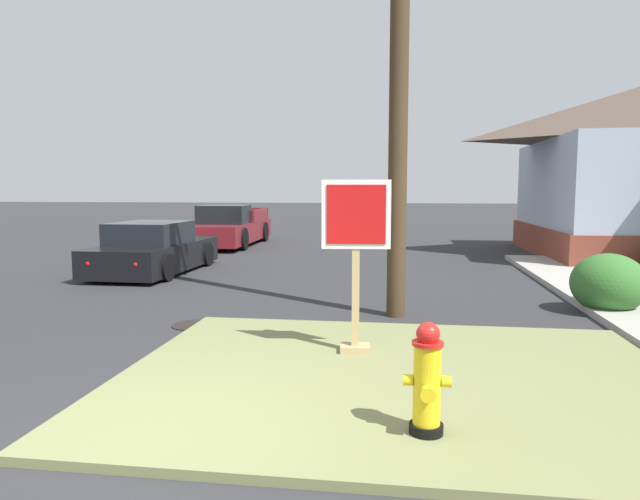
{
  "coord_description": "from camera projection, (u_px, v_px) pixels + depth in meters",
  "views": [
    {
      "loc": [
        2.02,
        -4.01,
        2.04
      ],
      "look_at": [
        0.73,
        5.07,
        1.05
      ],
      "focal_mm": 31.83,
      "sensor_mm": 36.0,
      "label": 1
    }
  ],
  "objects": [
    {
      "name": "ground_plane",
      "position": [
        138.0,
        450.0,
        4.45
      ],
      "size": [
        160.0,
        160.0,
        0.0
      ],
      "primitive_type": "plane",
      "color": "#2B2B2D"
    },
    {
      "name": "grass_corner_patch",
      "position": [
        398.0,
        377.0,
        6.04
      ],
      "size": [
        5.89,
        4.62,
        0.08
      ],
      "primitive_type": "cube",
      "color": "olive",
      "rests_on": "ground"
    },
    {
      "name": "fire_hydrant",
      "position": [
        427.0,
        381.0,
        4.52
      ],
      "size": [
        0.38,
        0.34,
        0.91
      ],
      "color": "black",
      "rests_on": "grass_corner_patch"
    },
    {
      "name": "stop_sign",
      "position": [
        356.0,
        267.0,
        6.74
      ],
      "size": [
        0.81,
        0.31,
        2.07
      ],
      "color": "tan",
      "rests_on": "grass_corner_patch"
    },
    {
      "name": "manhole_cover",
      "position": [
        196.0,
        325.0,
        8.5
      ],
      "size": [
        0.7,
        0.7,
        0.02
      ],
      "primitive_type": "cylinder",
      "color": "black",
      "rests_on": "ground"
    },
    {
      "name": "parked_sedan_black",
      "position": [
        154.0,
        251.0,
        13.87
      ],
      "size": [
        1.95,
        4.21,
        1.25
      ],
      "color": "black",
      "rests_on": "ground"
    },
    {
      "name": "pickup_truck_maroon",
      "position": [
        230.0,
        229.0,
        20.57
      ],
      "size": [
        2.11,
        5.62,
        1.48
      ],
      "color": "maroon",
      "rests_on": "ground"
    },
    {
      "name": "shrub_by_curb",
      "position": [
        608.0,
        283.0,
        9.31
      ],
      "size": [
        1.19,
        1.19,
        0.99
      ],
      "primitive_type": "ellipsoid",
      "color": "#32682B",
      "rests_on": "ground"
    }
  ]
}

